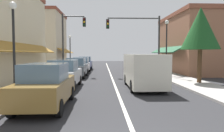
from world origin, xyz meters
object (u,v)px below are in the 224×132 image
object	(u,v)px
parked_car_third_left	(76,68)
tree_right_near	(200,29)
street_lamp_left_far	(70,47)
parked_car_second_left	(64,74)
traffic_signal_left_corner	(70,36)
street_lamp_left_near	(14,33)
parked_car_nearest_left	(46,86)
parked_car_far_left	(81,65)
parked_car_distant_left	(85,63)
street_lamp_right_mid	(167,39)
traffic_signal_mast_arm	(141,35)
van_in_lane	(143,70)

from	to	relation	value
parked_car_third_left	tree_right_near	xyz separation A→B (m)	(9.22, -4.75, 3.02)
street_lamp_left_far	tree_right_near	xyz separation A→B (m)	(10.87, -11.87, 0.87)
parked_car_second_left	traffic_signal_left_corner	distance (m)	8.55
street_lamp_left_near	parked_car_nearest_left	bearing A→B (deg)	-44.48
street_lamp_left_far	traffic_signal_left_corner	bearing A→B (deg)	-81.38
traffic_signal_left_corner	parked_car_far_left	bearing A→B (deg)	69.23
parked_car_distant_left	street_lamp_left_near	world-z (taller)	street_lamp_left_near
street_lamp_left_far	street_lamp_right_mid	bearing A→B (deg)	-39.64
parked_car_distant_left	tree_right_near	xyz separation A→B (m)	(9.18, -13.89, 3.02)
parked_car_third_left	parked_car_distant_left	size ratio (longest dim) A/B	1.00
traffic_signal_left_corner	parked_car_nearest_left	bearing A→B (deg)	-85.56
traffic_signal_mast_arm	street_lamp_right_mid	xyz separation A→B (m)	(1.83, -2.37, -0.63)
traffic_signal_mast_arm	tree_right_near	bearing A→B (deg)	-64.05
parked_car_second_left	tree_right_near	bearing A→B (deg)	8.40
parked_car_nearest_left	parked_car_far_left	xyz separation A→B (m)	(-0.11, 15.12, 0.00)
parked_car_nearest_left	parked_car_third_left	bearing A→B (deg)	90.78
parked_car_far_left	street_lamp_right_mid	distance (m)	9.91
parked_car_third_left	van_in_lane	distance (m)	7.94
street_lamp_left_near	tree_right_near	distance (m)	11.87
parked_car_second_left	parked_car_far_left	size ratio (longest dim) A/B	1.00
parked_car_nearest_left	parked_car_far_left	bearing A→B (deg)	90.58
parked_car_nearest_left	street_lamp_left_far	bearing A→B (deg)	95.81
parked_car_second_left	traffic_signal_mast_arm	distance (m)	10.16
street_lamp_left_far	traffic_signal_mast_arm	bearing A→B (deg)	-35.76
street_lamp_left_far	tree_right_near	bearing A→B (deg)	-47.52
tree_right_near	parked_car_distant_left	bearing A→B (deg)	123.46
parked_car_far_left	parked_car_distant_left	distance (m)	4.78
parked_car_nearest_left	traffic_signal_mast_arm	distance (m)	14.02
traffic_signal_mast_arm	traffic_signal_left_corner	xyz separation A→B (m)	(-7.07, 0.55, -0.07)
parked_car_nearest_left	traffic_signal_mast_arm	bearing A→B (deg)	63.76
traffic_signal_mast_arm	street_lamp_left_near	bearing A→B (deg)	-128.44
parked_car_third_left	traffic_signal_mast_arm	bearing A→B (deg)	14.20
traffic_signal_left_corner	tree_right_near	bearing A→B (deg)	-33.86
parked_car_distant_left	traffic_signal_mast_arm	distance (m)	10.32
parked_car_nearest_left	parked_car_second_left	world-z (taller)	same
tree_right_near	traffic_signal_mast_arm	bearing A→B (deg)	115.95
street_lamp_right_mid	tree_right_near	distance (m)	4.06
parked_car_second_left	street_lamp_left_far	size ratio (longest dim) A/B	0.93
parked_car_third_left	parked_car_distant_left	xyz separation A→B (m)	(0.04, 9.14, 0.00)
traffic_signal_mast_arm	van_in_lane	bearing A→B (deg)	-99.33
parked_car_second_left	street_lamp_left_near	bearing A→B (deg)	-122.10
street_lamp_right_mid	street_lamp_left_far	xyz separation A→B (m)	(-9.68, 8.02, -0.38)
street_lamp_left_far	parked_car_far_left	bearing A→B (deg)	-59.09
traffic_signal_left_corner	street_lamp_left_near	size ratio (longest dim) A/B	1.32
parked_car_far_left	street_lamp_right_mid	bearing A→B (deg)	-32.05
traffic_signal_mast_arm	street_lamp_left_near	xyz separation A→B (m)	(-8.12, -10.23, -0.89)
traffic_signal_left_corner	street_lamp_left_far	bearing A→B (deg)	98.62
van_in_lane	street_lamp_left_near	bearing A→B (deg)	-159.49
street_lamp_left_near	street_lamp_right_mid	xyz separation A→B (m)	(9.95, 7.86, 0.26)
parked_car_second_left	van_in_lane	distance (m)	4.99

